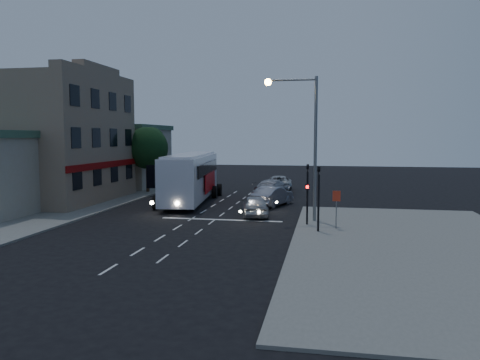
% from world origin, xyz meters
% --- Properties ---
extents(ground, '(120.00, 120.00, 0.00)m').
position_xyz_m(ground, '(0.00, 0.00, 0.00)').
color(ground, black).
extents(sidewalk_near, '(12.00, 24.00, 0.12)m').
position_xyz_m(sidewalk_near, '(13.00, -4.00, 0.06)').
color(sidewalk_near, slate).
rests_on(sidewalk_near, ground).
extents(sidewalk_far, '(12.00, 50.00, 0.12)m').
position_xyz_m(sidewalk_far, '(-13.00, 8.00, 0.06)').
color(sidewalk_far, slate).
rests_on(sidewalk_far, ground).
extents(road_markings, '(8.00, 30.55, 0.01)m').
position_xyz_m(road_markings, '(1.29, 3.31, 0.00)').
color(road_markings, silver).
rests_on(road_markings, ground).
extents(tour_bus, '(4.15, 13.23, 3.99)m').
position_xyz_m(tour_bus, '(-2.32, 9.72, 2.16)').
color(tour_bus, silver).
rests_on(tour_bus, ground).
extents(car_suv, '(2.53, 4.52, 1.45)m').
position_xyz_m(car_suv, '(3.95, 3.80, 0.73)').
color(car_suv, '#B8B8BB').
rests_on(car_suv, ground).
extents(car_sedan_a, '(3.05, 4.95, 1.54)m').
position_xyz_m(car_sedan_a, '(4.58, 8.65, 0.77)').
color(car_sedan_a, gray).
rests_on(car_sedan_a, ground).
extents(car_sedan_b, '(3.38, 5.84, 1.59)m').
position_xyz_m(car_sedan_b, '(4.04, 13.98, 0.80)').
color(car_sedan_b, '#A3A2AA').
rests_on(car_sedan_b, ground).
extents(car_sedan_c, '(2.93, 5.64, 1.52)m').
position_xyz_m(car_sedan_c, '(4.05, 19.12, 0.76)').
color(car_sedan_c, '#B7B7B7').
rests_on(car_sedan_c, ground).
extents(traffic_signal_main, '(0.25, 0.35, 4.10)m').
position_xyz_m(traffic_signal_main, '(7.60, 0.78, 2.42)').
color(traffic_signal_main, black).
rests_on(traffic_signal_main, sidewalk_near).
extents(traffic_signal_side, '(0.18, 0.15, 4.10)m').
position_xyz_m(traffic_signal_side, '(8.30, -1.20, 2.42)').
color(traffic_signal_side, black).
rests_on(traffic_signal_side, sidewalk_near).
extents(regulatory_sign, '(0.45, 0.12, 2.20)m').
position_xyz_m(regulatory_sign, '(9.30, -0.24, 1.60)').
color(regulatory_sign, slate).
rests_on(regulatory_sign, sidewalk_near).
extents(streetlight, '(3.32, 0.44, 9.00)m').
position_xyz_m(streetlight, '(7.34, 2.20, 5.73)').
color(streetlight, slate).
rests_on(streetlight, sidewalk_near).
extents(main_building, '(10.12, 12.00, 11.00)m').
position_xyz_m(main_building, '(-13.96, 8.00, 5.16)').
color(main_building, gray).
rests_on(main_building, sidewalk_far).
extents(low_building_north, '(9.40, 9.40, 6.50)m').
position_xyz_m(low_building_north, '(-13.50, 20.00, 3.39)').
color(low_building_north, gray).
rests_on(low_building_north, sidewalk_far).
extents(street_tree, '(4.00, 4.00, 6.20)m').
position_xyz_m(street_tree, '(-8.21, 15.02, 4.50)').
color(street_tree, black).
rests_on(street_tree, sidewalk_far).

